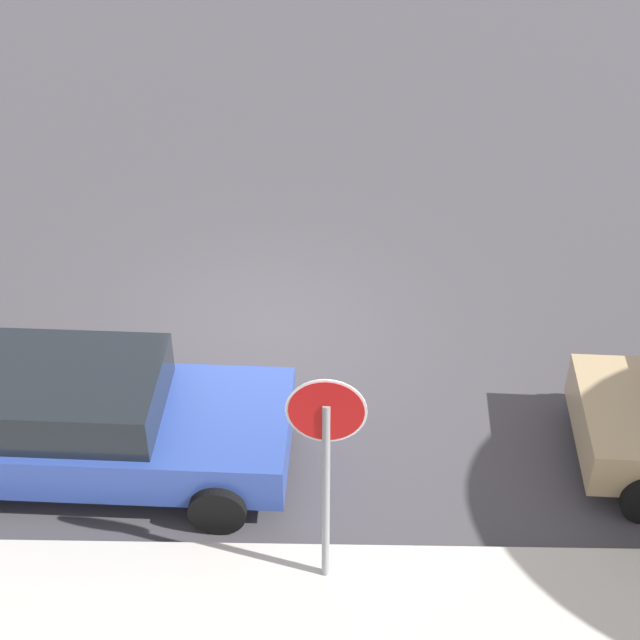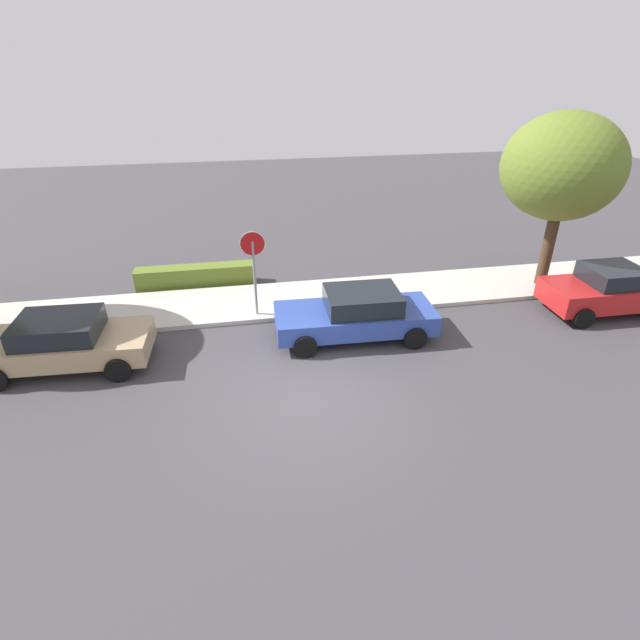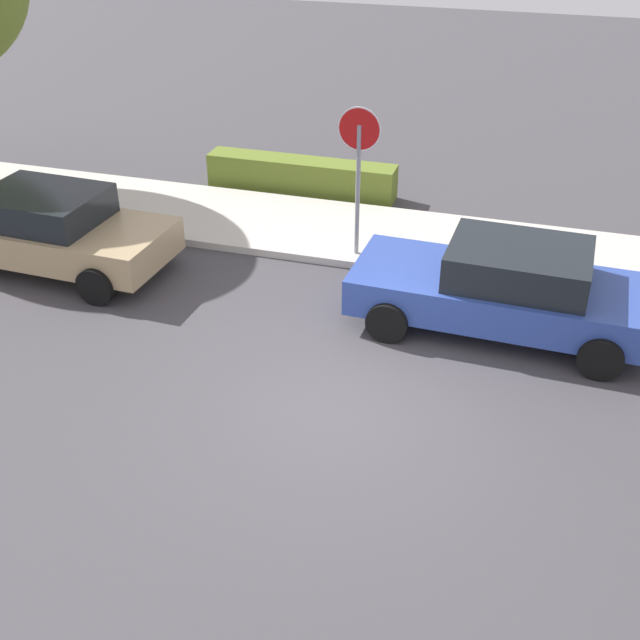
% 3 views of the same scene
% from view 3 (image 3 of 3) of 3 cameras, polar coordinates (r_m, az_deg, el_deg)
% --- Properties ---
extents(ground_plane, '(60.00, 60.00, 0.00)m').
position_cam_3_polar(ground_plane, '(10.81, 1.45, -6.25)').
color(ground_plane, '#423F44').
extents(sidewalk_curb, '(32.00, 2.61, 0.14)m').
position_cam_3_polar(sidewalk_curb, '(15.20, 6.79, 5.57)').
color(sidewalk_curb, beige).
rests_on(sidewalk_curb, ground_plane).
extents(stop_sign, '(0.75, 0.08, 2.79)m').
position_cam_3_polar(stop_sign, '(13.83, 2.76, 11.39)').
color(stop_sign, gray).
rests_on(stop_sign, ground_plane).
extents(parked_car_blue, '(4.58, 2.13, 1.42)m').
position_cam_3_polar(parked_car_blue, '(12.44, 13.04, 2.25)').
color(parked_car_blue, '#2D479E').
rests_on(parked_car_blue, ground_plane).
extents(parked_car_tan, '(4.34, 2.18, 1.40)m').
position_cam_3_polar(parked_car_tan, '(14.80, -18.71, 6.14)').
color(parked_car_tan, tan).
rests_on(parked_car_tan, ground_plane).
extents(front_yard_hedge, '(4.07, 0.64, 0.74)m').
position_cam_3_polar(front_yard_hedge, '(17.37, -1.35, 10.18)').
color(front_yard_hedge, olive).
rests_on(front_yard_hedge, ground_plane).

